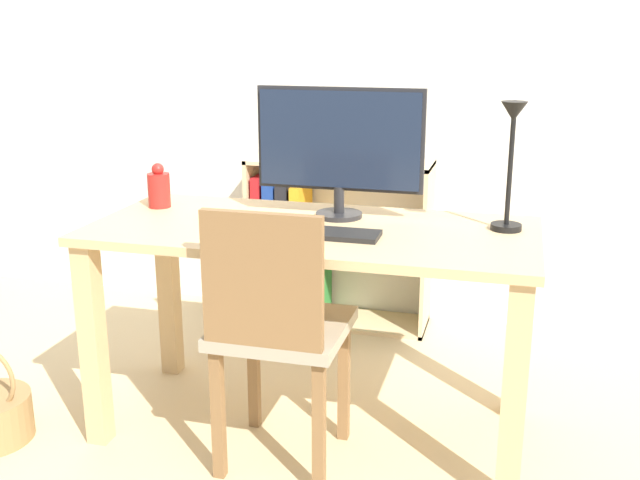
% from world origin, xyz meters
% --- Properties ---
extents(ground_plane, '(10.00, 10.00, 0.00)m').
position_xyz_m(ground_plane, '(0.00, 0.00, 0.00)').
color(ground_plane, '#CCB284').
extents(wall_back, '(8.00, 0.05, 2.60)m').
position_xyz_m(wall_back, '(0.00, 1.16, 1.30)').
color(wall_back, silver).
rests_on(wall_back, ground_plane).
extents(desk, '(1.47, 0.67, 0.74)m').
position_xyz_m(desk, '(0.00, 0.00, 0.60)').
color(desk, tan).
rests_on(desk, ground_plane).
extents(monitor, '(0.58, 0.16, 0.44)m').
position_xyz_m(monitor, '(0.05, 0.15, 0.99)').
color(monitor, '#232326').
rests_on(monitor, desk).
extents(keyboard, '(0.37, 0.12, 0.02)m').
position_xyz_m(keyboard, '(0.06, -0.09, 0.74)').
color(keyboard, black).
rests_on(keyboard, desk).
extents(vase, '(0.08, 0.08, 0.16)m').
position_xyz_m(vase, '(-0.61, 0.12, 0.81)').
color(vase, '#B2231E').
rests_on(vase, desk).
extents(desk_lamp, '(0.10, 0.19, 0.42)m').
position_xyz_m(desk_lamp, '(0.62, 0.07, 0.99)').
color(desk_lamp, black).
rests_on(desk_lamp, desk).
extents(chair, '(0.40, 0.40, 0.88)m').
position_xyz_m(chair, '(-0.04, -0.27, 0.49)').
color(chair, '#9E937F').
rests_on(chair, ground_plane).
extents(bookshelf, '(0.84, 0.28, 0.79)m').
position_xyz_m(bookshelf, '(-0.29, 0.98, 0.35)').
color(bookshelf, '#D8BC8C').
rests_on(bookshelf, ground_plane).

